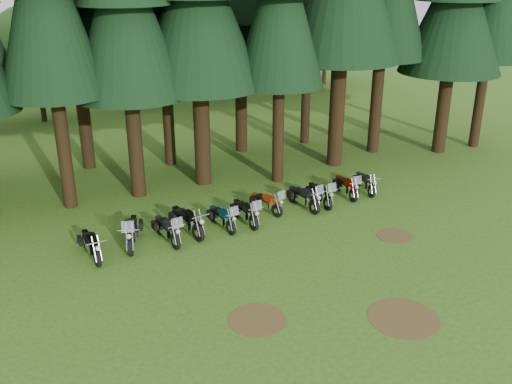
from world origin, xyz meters
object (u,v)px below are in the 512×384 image
motorcycle_0 (91,246)px  motorcycle_8 (320,195)px  motorcycle_7 (304,198)px  motorcycle_10 (365,183)px  motorcycle_1 (132,233)px  motorcycle_3 (187,222)px  motorcycle_9 (346,187)px  motorcycle_5 (245,213)px  motorcycle_2 (167,230)px  motorcycle_6 (266,203)px  motorcycle_4 (222,218)px

motorcycle_0 → motorcycle_8: bearing=-0.6°
motorcycle_7 → motorcycle_10: (3.61, 0.31, -0.05)m
motorcycle_1 → motorcycle_7: motorcycle_1 is taller
motorcycle_1 → motorcycle_8: 8.57m
motorcycle_3 → motorcycle_9: size_ratio=1.14×
motorcycle_5 → motorcycle_10: 6.59m
motorcycle_3 → motorcycle_2: bearing=-170.6°
motorcycle_6 → motorcycle_8: motorcycle_8 is taller
motorcycle_9 → motorcycle_3: bearing=-169.8°
motorcycle_6 → motorcycle_7: 1.72m
motorcycle_5 → motorcycle_6: bearing=23.9°
motorcycle_8 → motorcycle_1: bearing=-175.2°
motorcycle_0 → motorcycle_2: size_ratio=0.98×
motorcycle_1 → motorcycle_4: motorcycle_1 is taller
motorcycle_6 → motorcycle_8: 2.59m
motorcycle_4 → motorcycle_9: motorcycle_9 is taller
motorcycle_1 → motorcycle_6: 6.01m
motorcycle_8 → motorcycle_5: bearing=-171.6°
motorcycle_5 → motorcycle_8: bearing=3.5°
motorcycle_2 → motorcycle_9: (8.88, 0.55, -0.02)m
motorcycle_0 → motorcycle_1: size_ratio=0.92×
motorcycle_6 → motorcycle_8: (2.57, -0.33, 0.03)m
motorcycle_5 → motorcycle_8: (3.86, 0.24, -0.01)m
motorcycle_0 → motorcycle_8: motorcycle_8 is taller
motorcycle_8 → motorcycle_4: bearing=-172.4°
motorcycle_3 → motorcycle_4: (1.43, -0.22, -0.07)m
motorcycle_1 → motorcycle_3: (2.22, -0.02, -0.01)m
motorcycle_8 → motorcycle_10: motorcycle_8 is taller
motorcycle_3 → motorcycle_7: size_ratio=1.07×
motorcycle_8 → motorcycle_2: bearing=-172.6°
motorcycle_0 → motorcycle_9: bearing=0.3°
motorcycle_0 → motorcycle_6: bearing=2.4°
motorcycle_6 → motorcycle_9: bearing=-16.6°
motorcycle_4 → motorcycle_9: size_ratio=0.98×
motorcycle_0 → motorcycle_3: motorcycle_3 is taller
motorcycle_6 → motorcycle_0: bearing=169.3°
motorcycle_5 → motorcycle_9: 5.47m
motorcycle_1 → motorcycle_7: (7.68, -0.05, -0.04)m
motorcycle_1 → motorcycle_8: (8.57, 0.00, -0.06)m
motorcycle_2 → motorcycle_8: 7.29m
motorcycle_3 → motorcycle_9: bearing=-6.9°
motorcycle_2 → motorcycle_0: bearing=174.3°
motorcycle_2 → motorcycle_6: motorcycle_2 is taller
motorcycle_3 → motorcycle_4: 1.45m
motorcycle_0 → motorcycle_5: motorcycle_5 is taller
motorcycle_4 → motorcycle_5: (1.06, 0.00, 0.03)m
motorcycle_0 → motorcycle_6: 7.64m
motorcycle_2 → motorcycle_5: 3.43m
motorcycle_7 → motorcycle_9: bearing=0.8°
motorcycle_7 → motorcycle_9: size_ratio=1.06×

